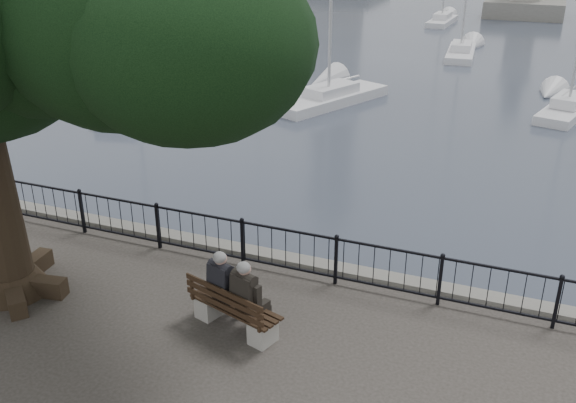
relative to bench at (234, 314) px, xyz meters
The scene contains 11 objects.
harbor 2.74m from the bench, 86.24° to the left, with size 260.00×260.00×1.20m.
railing 2.13m from the bench, 85.35° to the left, with size 22.06×0.06×1.00m.
bench is the anchor object (origin of this frame).
person_left 0.43m from the bench, 139.39° to the left, with size 0.56×0.80×1.47m.
person_right 0.48m from the bench, ahead, with size 0.56×0.80×1.47m.
sailboat_a 18.15m from the bench, 128.74° to the left, with size 3.07×6.39×10.95m.
sailboat_b 18.52m from the bench, 102.99° to the left, with size 3.94×6.22×13.36m.
sailboat_c 20.97m from the bench, 74.68° to the left, with size 2.59×5.15×9.03m.
sailboat_e 33.94m from the bench, 113.55° to the left, with size 2.37×5.25×11.91m.
sailboat_f 30.73m from the bench, 90.57° to the left, with size 1.92×5.47×10.85m.
sailboat_h 43.00m from the bench, 94.54° to the left, with size 1.68×5.25×12.83m.
Camera 1 is at (4.16, -7.92, 6.62)m, focal length 40.00 mm.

